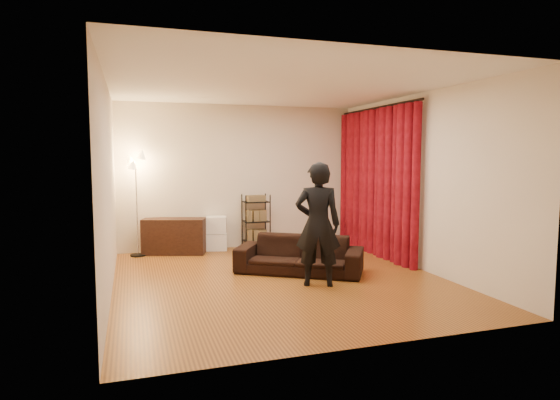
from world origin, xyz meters
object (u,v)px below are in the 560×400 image
object	(u,v)px
wire_shelf	(256,221)
floor_lamp	(137,205)
person	(318,224)
sofa	(299,255)
storage_boxes	(217,233)
media_cabinet	(174,236)

from	to	relation	value
wire_shelf	floor_lamp	xyz separation A→B (m)	(-2.15, -0.05, 0.38)
floor_lamp	person	bearing A→B (deg)	-49.52
person	floor_lamp	size ratio (longest dim) A/B	0.93
sofa	wire_shelf	distance (m)	2.03
sofa	storage_boxes	bearing A→B (deg)	144.98
wire_shelf	storage_boxes	bearing A→B (deg)	156.64
media_cabinet	floor_lamp	size ratio (longest dim) A/B	0.61
sofa	media_cabinet	bearing A→B (deg)	161.92
media_cabinet	storage_boxes	xyz separation A→B (m)	(0.78, 0.08, -0.00)
person	wire_shelf	bearing A→B (deg)	-66.29
storage_boxes	floor_lamp	bearing A→B (deg)	-176.57
sofa	media_cabinet	size ratio (longest dim) A/B	1.71
person	wire_shelf	world-z (taller)	person
wire_shelf	floor_lamp	size ratio (longest dim) A/B	0.57
sofa	person	distance (m)	0.91
storage_boxes	floor_lamp	size ratio (longest dim) A/B	0.36
sofa	floor_lamp	bearing A→B (deg)	171.04
wire_shelf	sofa	bearing A→B (deg)	-106.69
floor_lamp	media_cabinet	bearing A→B (deg)	-0.08
floor_lamp	sofa	bearing A→B (deg)	-40.57
media_cabinet	wire_shelf	distance (m)	1.53
storage_boxes	wire_shelf	xyz separation A→B (m)	(0.74, -0.03, 0.20)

